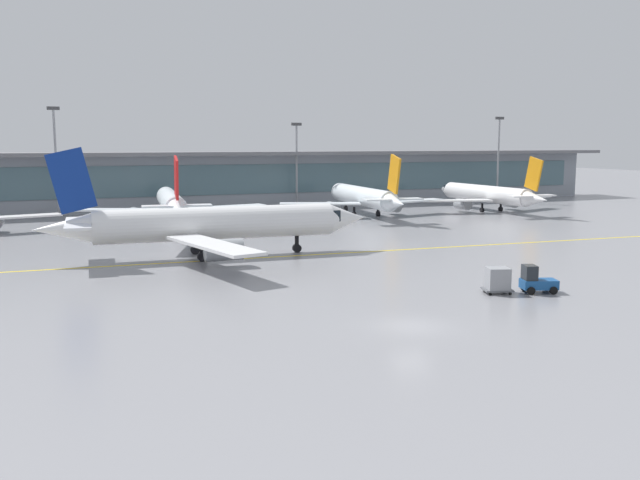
# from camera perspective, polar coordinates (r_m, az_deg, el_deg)

# --- Properties ---
(ground_plane) EXTENTS (400.00, 400.00, 0.00)m
(ground_plane) POSITION_cam_1_polar(r_m,az_deg,el_deg) (42.26, 7.70, -7.20)
(ground_plane) COLOR gray
(taxiway_centreline_stripe) EXTENTS (109.88, 5.84, 0.01)m
(taxiway_centreline_stripe) POSITION_cam_1_polar(r_m,az_deg,el_deg) (65.71, -8.19, -1.66)
(taxiway_centreline_stripe) COLOR yellow
(taxiway_centreline_stripe) RESTS_ON ground_plane
(terminal_concourse) EXTENTS (171.83, 11.00, 9.60)m
(terminal_concourse) POSITION_cam_1_polar(r_m,az_deg,el_deg) (117.96, -12.00, 4.99)
(terminal_concourse) COLOR #8C939E
(terminal_concourse) RESTS_ON ground_plane
(gate_airplane_2) EXTENTS (26.84, 29.01, 9.60)m
(gate_airplane_2) POSITION_cam_1_polar(r_m,az_deg,el_deg) (96.73, -12.43, 3.10)
(gate_airplane_2) COLOR white
(gate_airplane_2) RESTS_ON ground_plane
(gate_airplane_3) EXTENTS (26.91, 29.00, 9.60)m
(gate_airplane_3) POSITION_cam_1_polar(r_m,az_deg,el_deg) (104.14, 3.64, 3.63)
(gate_airplane_3) COLOR white
(gate_airplane_3) RESTS_ON ground_plane
(gate_airplane_4) EXTENTS (25.60, 27.51, 9.12)m
(gate_airplane_4) POSITION_cam_1_polar(r_m,az_deg,el_deg) (114.49, 13.87, 3.75)
(gate_airplane_4) COLOR white
(gate_airplane_4) RESTS_ON ground_plane
(taxiing_regional_jet) EXTENTS (32.52, 30.22, 10.77)m
(taxiing_regional_jet) POSITION_cam_1_polar(r_m,az_deg,el_deg) (67.10, -9.00, 1.31)
(taxiing_regional_jet) COLOR white
(taxiing_regional_jet) RESTS_ON ground_plane
(baggage_tug) EXTENTS (2.91, 2.26, 2.10)m
(baggage_tug) POSITION_cam_1_polar(r_m,az_deg,el_deg) (53.34, 17.72, -3.30)
(baggage_tug) COLOR #194C8C
(baggage_tug) RESTS_ON ground_plane
(cargo_dolly_lead) EXTENTS (2.49, 2.17, 1.94)m
(cargo_dolly_lead) POSITION_cam_1_polar(r_m,az_deg,el_deg) (52.31, 14.71, -3.22)
(cargo_dolly_lead) COLOR #595B60
(cargo_dolly_lead) RESTS_ON ground_plane
(apron_light_mast_1) EXTENTS (1.80, 0.36, 16.45)m
(apron_light_mast_1) POSITION_cam_1_polar(r_m,az_deg,el_deg) (109.63, -21.33, 6.48)
(apron_light_mast_1) COLOR gray
(apron_light_mast_1) RESTS_ON ground_plane
(apron_light_mast_2) EXTENTS (1.80, 0.36, 14.50)m
(apron_light_mast_2) POSITION_cam_1_polar(r_m,az_deg,el_deg) (117.17, -1.98, 6.62)
(apron_light_mast_2) COLOR gray
(apron_light_mast_2) RESTS_ON ground_plane
(apron_light_mast_3) EXTENTS (1.80, 0.36, 15.91)m
(apron_light_mast_3) POSITION_cam_1_polar(r_m,az_deg,el_deg) (132.52, 14.77, 6.85)
(apron_light_mast_3) COLOR gray
(apron_light_mast_3) RESTS_ON ground_plane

